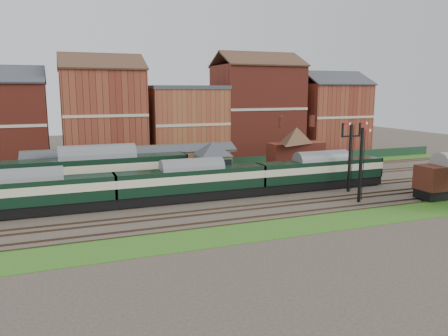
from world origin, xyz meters
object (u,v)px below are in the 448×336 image
object	(u,v)px
dmu_train	(192,181)
platform_railcar	(98,171)
goods_van_a	(445,178)
signal_box	(213,165)
semaphore_bracket	(350,153)

from	to	relation	value
dmu_train	platform_railcar	world-z (taller)	platform_railcar
dmu_train	goods_van_a	bearing A→B (deg)	-18.76
signal_box	semaphore_bracket	xyz separation A→B (m)	(15.04, -5.75, 1.44)
platform_railcar	dmu_train	bearing A→B (deg)	-35.34
signal_box	platform_railcar	distance (m)	13.13
semaphore_bracket	goods_van_a	bearing A→B (deg)	-39.42
signal_box	platform_railcar	xyz separation A→B (m)	(-12.71, 3.25, -0.47)
signal_box	semaphore_bracket	world-z (taller)	semaphore_bracket
goods_van_a	dmu_train	bearing A→B (deg)	161.24
signal_box	dmu_train	bearing A→B (deg)	-137.50
dmu_train	platform_railcar	bearing A→B (deg)	144.66
dmu_train	signal_box	bearing A→B (deg)	42.50
platform_railcar	signal_box	bearing A→B (deg)	-14.34
signal_box	dmu_train	xyz separation A→B (m)	(-3.55, -3.25, -0.97)
dmu_train	platform_railcar	distance (m)	11.25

